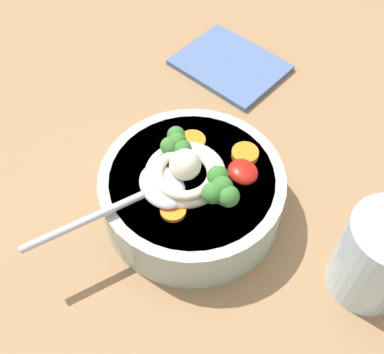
{
  "coord_description": "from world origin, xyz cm",
  "views": [
    {
      "loc": [
        23.81,
        -19.58,
        52.04
      ],
      "look_at": [
        -2.69,
        -3.32,
        9.87
      ],
      "focal_mm": 46.45,
      "sensor_mm": 36.0,
      "label": 1
    }
  ],
  "objects_px": {
    "soup_bowl": "(192,193)",
    "noodle_pile": "(185,172)",
    "soup_spoon": "(150,191)",
    "folded_napkin": "(230,65)",
    "drinking_glass": "(378,257)"
  },
  "relations": [
    {
      "from": "soup_bowl",
      "to": "noodle_pile",
      "type": "distance_m",
      "value": 0.04
    },
    {
      "from": "soup_spoon",
      "to": "folded_napkin",
      "type": "height_order",
      "value": "soup_spoon"
    },
    {
      "from": "soup_bowl",
      "to": "drinking_glass",
      "type": "distance_m",
      "value": 0.2
    },
    {
      "from": "folded_napkin",
      "to": "soup_bowl",
      "type": "bearing_deg",
      "value": -44.3
    },
    {
      "from": "soup_bowl",
      "to": "drinking_glass",
      "type": "bearing_deg",
      "value": 31.81
    },
    {
      "from": "noodle_pile",
      "to": "drinking_glass",
      "type": "xyz_separation_m",
      "value": [
        0.17,
        0.11,
        -0.02
      ]
    },
    {
      "from": "noodle_pile",
      "to": "drinking_glass",
      "type": "distance_m",
      "value": 0.21
    },
    {
      "from": "soup_spoon",
      "to": "folded_napkin",
      "type": "relative_size",
      "value": 1.2
    },
    {
      "from": "soup_bowl",
      "to": "noodle_pile",
      "type": "relative_size",
      "value": 2.12
    },
    {
      "from": "noodle_pile",
      "to": "soup_bowl",
      "type": "bearing_deg",
      "value": 73.22
    },
    {
      "from": "soup_spoon",
      "to": "drinking_glass",
      "type": "xyz_separation_m",
      "value": [
        0.17,
        0.15,
        -0.02
      ]
    },
    {
      "from": "folded_napkin",
      "to": "soup_spoon",
      "type": "bearing_deg",
      "value": -51.66
    },
    {
      "from": "soup_bowl",
      "to": "folded_napkin",
      "type": "bearing_deg",
      "value": 135.7
    },
    {
      "from": "soup_bowl",
      "to": "folded_napkin",
      "type": "height_order",
      "value": "soup_bowl"
    },
    {
      "from": "soup_spoon",
      "to": "soup_bowl",
      "type": "bearing_deg",
      "value": 180.0
    }
  ]
}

